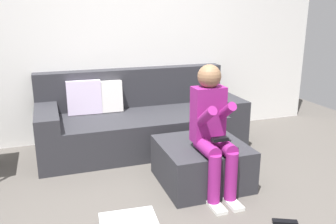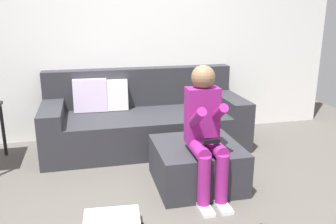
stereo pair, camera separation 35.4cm
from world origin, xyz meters
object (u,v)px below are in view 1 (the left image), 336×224
Objects in this scene: couch_sectional at (139,121)px; person_seated at (213,127)px; ottoman at (201,163)px; remote_near_ottoman at (285,222)px.

person_seated is at bearing -76.15° from couch_sectional.
couch_sectional is at bearing 105.91° from ottoman.
ottoman is at bearing 91.52° from person_seated.
ottoman is 0.92m from remote_near_ottoman.
person_seated reaches higher than ottoman.
ottoman is 4.08× the size of remote_near_ottoman.
ottoman is at bearing -74.09° from couch_sectional.
ottoman is at bearing 137.67° from remote_near_ottoman.
person_seated is (0.33, -1.32, 0.31)m from couch_sectional.
remote_near_ottoman is (0.33, -0.84, -0.19)m from ottoman.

